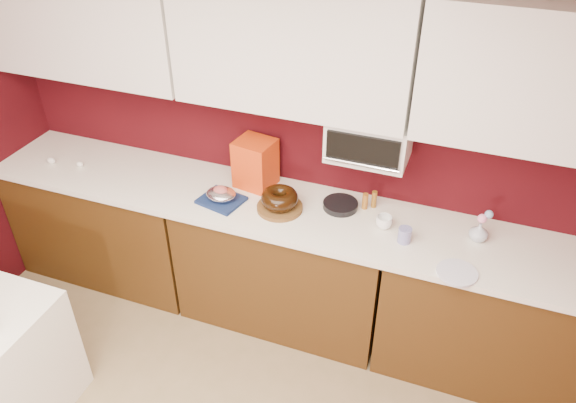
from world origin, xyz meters
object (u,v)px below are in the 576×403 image
(bundt_cake, at_px, (280,198))
(blue_jar, at_px, (405,235))
(foil_ham_nest, at_px, (221,194))
(pandoro_box, at_px, (255,163))
(flower_vase, at_px, (479,231))
(coffee_mug, at_px, (384,221))
(toaster_oven, at_px, (370,138))

(bundt_cake, xyz_separation_m, blue_jar, (0.76, -0.05, -0.04))
(foil_ham_nest, bearing_deg, bundt_cake, 7.59)
(foil_ham_nest, relative_size, pandoro_box, 0.59)
(foil_ham_nest, xyz_separation_m, pandoro_box, (0.12, 0.25, 0.10))
(bundt_cake, xyz_separation_m, pandoro_box, (-0.24, 0.20, 0.08))
(pandoro_box, bearing_deg, flower_vase, 5.48)
(pandoro_box, xyz_separation_m, blue_jar, (1.00, -0.25, -0.11))
(blue_jar, bearing_deg, bundt_cake, 176.57)
(blue_jar, distance_m, flower_vase, 0.41)
(bundt_cake, height_order, foil_ham_nest, bundt_cake)
(foil_ham_nest, height_order, coffee_mug, coffee_mug)
(bundt_cake, distance_m, coffee_mug, 0.63)
(foil_ham_nest, distance_m, flower_vase, 1.51)
(blue_jar, bearing_deg, flower_vase, 22.53)
(bundt_cake, bearing_deg, toaster_oven, 23.04)
(coffee_mug, bearing_deg, bundt_cake, -176.16)
(toaster_oven, height_order, coffee_mug, toaster_oven)
(coffee_mug, bearing_deg, flower_vase, 7.85)
(pandoro_box, bearing_deg, bundt_cake, -31.05)
(bundt_cake, height_order, flower_vase, same)
(pandoro_box, bearing_deg, blue_jar, -4.78)
(bundt_cake, bearing_deg, foil_ham_nest, -172.41)
(pandoro_box, relative_size, flower_vase, 2.50)
(toaster_oven, relative_size, bundt_cake, 2.02)
(toaster_oven, relative_size, flower_vase, 3.59)
(pandoro_box, relative_size, blue_jar, 3.49)
(foil_ham_nest, xyz_separation_m, flower_vase, (1.51, 0.16, 0.01))
(pandoro_box, distance_m, coffee_mug, 0.89)
(foil_ham_nest, bearing_deg, pandoro_box, 63.99)
(coffee_mug, height_order, blue_jar, coffee_mug)
(foil_ham_nest, relative_size, coffee_mug, 2.04)
(toaster_oven, bearing_deg, coffee_mug, -44.25)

